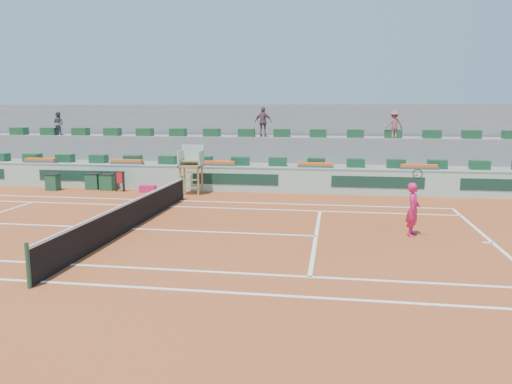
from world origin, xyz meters
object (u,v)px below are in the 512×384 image
at_px(player_bag, 148,189).
at_px(umpire_chair, 191,163).
at_px(drink_cooler_a, 108,182).
at_px(tennis_player, 413,209).

height_order(player_bag, umpire_chair, umpire_chair).
height_order(umpire_chair, drink_cooler_a, umpire_chair).
bearing_deg(drink_cooler_a, umpire_chair, -4.97).
height_order(umpire_chair, tennis_player, umpire_chair).
distance_m(drink_cooler_a, tennis_player, 15.93).
xyz_separation_m(umpire_chair, tennis_player, (9.52, -6.93, -0.66)).
xyz_separation_m(drink_cooler_a, tennis_player, (14.14, -7.33, 0.46)).
height_order(player_bag, drink_cooler_a, drink_cooler_a).
bearing_deg(player_bag, drink_cooler_a, 170.43).
height_order(drink_cooler_a, tennis_player, tennis_player).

